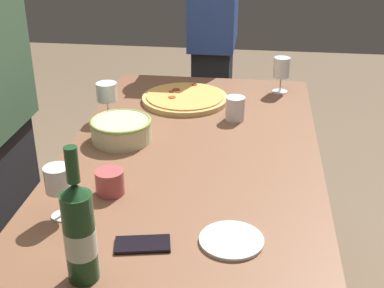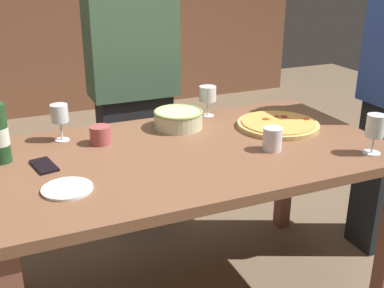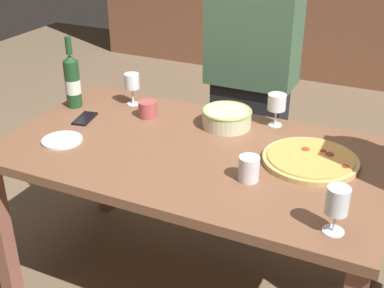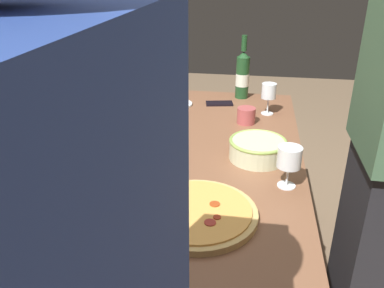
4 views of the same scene
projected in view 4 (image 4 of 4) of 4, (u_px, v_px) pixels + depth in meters
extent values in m
plane|color=brown|center=(192.00, 285.00, 1.97)|extent=(8.00, 8.00, 0.00)
cube|color=brown|center=(192.00, 153.00, 1.66)|extent=(1.60, 0.90, 0.04)
cube|color=brown|center=(150.00, 150.00, 2.54)|extent=(0.07, 0.07, 0.71)
cube|color=brown|center=(275.00, 160.00, 2.43)|extent=(0.07, 0.07, 0.71)
cylinder|color=tan|center=(196.00, 213.00, 1.21)|extent=(0.37, 0.37, 0.02)
cylinder|color=#ECA54C|center=(197.00, 210.00, 1.21)|extent=(0.34, 0.34, 0.01)
cylinder|color=#AA351B|center=(217.00, 217.00, 1.17)|extent=(0.02, 0.02, 0.00)
cylinder|color=#A33F18|center=(215.00, 204.00, 1.23)|extent=(0.03, 0.03, 0.00)
cylinder|color=#A93117|center=(180.00, 236.00, 1.09)|extent=(0.03, 0.03, 0.00)
cylinder|color=#A33128|center=(210.00, 223.00, 1.14)|extent=(0.03, 0.03, 0.00)
cylinder|color=beige|center=(258.00, 150.00, 1.55)|extent=(0.22, 0.22, 0.08)
torus|color=#92B452|center=(258.00, 141.00, 1.54)|extent=(0.23, 0.23, 0.01)
cylinder|color=#1D4522|center=(242.00, 78.00, 2.22)|extent=(0.07, 0.07, 0.23)
cone|color=#1D4522|center=(244.00, 55.00, 2.17)|extent=(0.07, 0.07, 0.03)
cylinder|color=#1D4522|center=(244.00, 43.00, 2.14)|extent=(0.03, 0.03, 0.08)
cylinder|color=silver|center=(242.00, 80.00, 2.23)|extent=(0.07, 0.07, 0.07)
cylinder|color=white|center=(43.00, 237.00, 1.12)|extent=(0.07, 0.07, 0.00)
cylinder|color=white|center=(41.00, 227.00, 1.11)|extent=(0.01, 0.01, 0.07)
cylinder|color=white|center=(36.00, 203.00, 1.08)|extent=(0.07, 0.07, 0.09)
cylinder|color=maroon|center=(38.00, 211.00, 1.09)|extent=(0.06, 0.06, 0.04)
cylinder|color=white|center=(286.00, 186.00, 1.38)|extent=(0.06, 0.06, 0.00)
cylinder|color=white|center=(287.00, 176.00, 1.36)|extent=(0.01, 0.01, 0.07)
cylinder|color=white|center=(289.00, 157.00, 1.33)|extent=(0.08, 0.08, 0.07)
cylinder|color=white|center=(267.00, 113.00, 2.03)|extent=(0.06, 0.06, 0.00)
cylinder|color=white|center=(268.00, 106.00, 2.01)|extent=(0.01, 0.01, 0.08)
cylinder|color=white|center=(269.00, 91.00, 1.98)|extent=(0.07, 0.07, 0.07)
cylinder|color=maroon|center=(269.00, 94.00, 1.98)|extent=(0.06, 0.06, 0.04)
cylinder|color=#AD4C4C|center=(246.00, 116.00, 1.90)|extent=(0.09, 0.09, 0.08)
cylinder|color=white|center=(140.00, 170.00, 1.39)|extent=(0.08, 0.08, 0.09)
cylinder|color=white|center=(176.00, 104.00, 2.15)|extent=(0.17, 0.17, 0.01)
cube|color=black|center=(219.00, 103.00, 2.16)|extent=(0.10, 0.15, 0.01)
cube|color=black|center=(370.00, 235.00, 1.70)|extent=(0.39, 0.20, 0.78)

